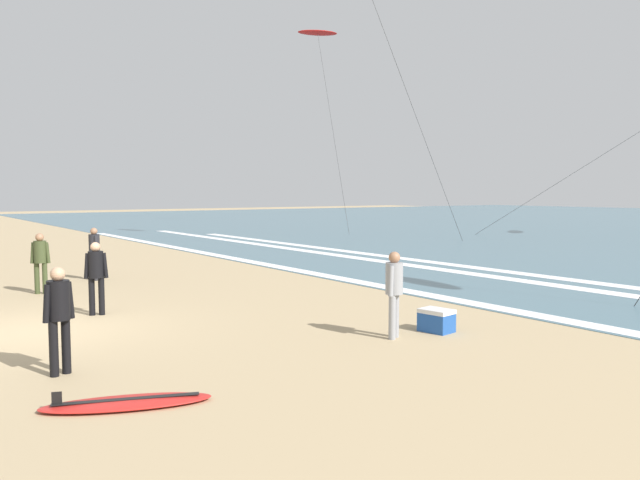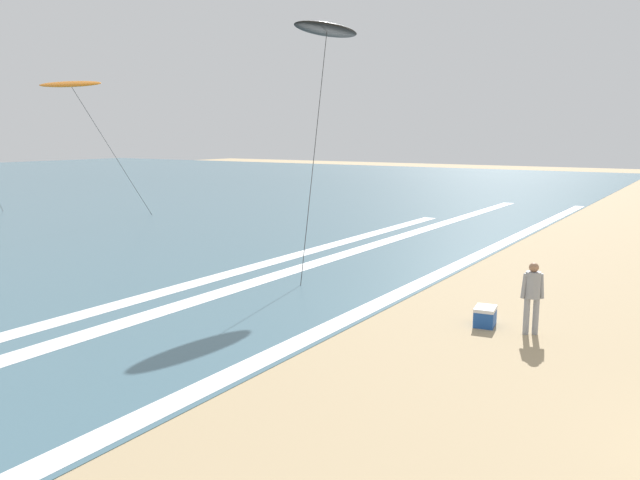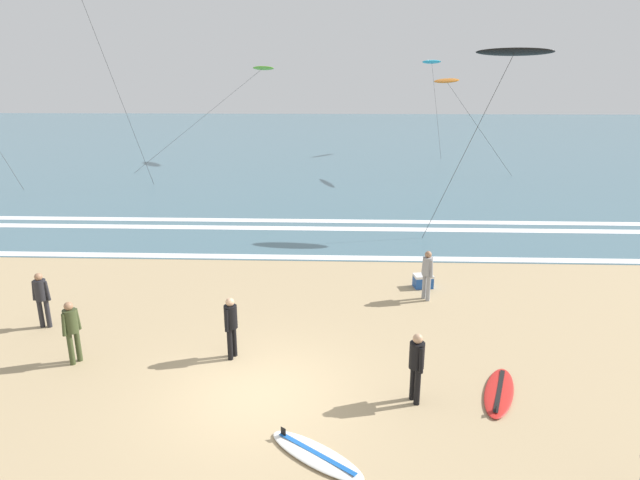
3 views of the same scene
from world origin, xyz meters
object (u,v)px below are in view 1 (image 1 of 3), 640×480
(cooler_box, at_px, (436,320))
(surfer_left_far, at_px, (96,272))
(surfer_right_near, at_px, (40,258))
(surfer_left_near, at_px, (394,287))
(surfer_foreground_main, at_px, (59,311))
(kite_red_far_right, at_px, (318,34))
(surfboard_foreground_flat, at_px, (127,403))
(surfer_background_far, at_px, (94,249))

(cooler_box, bearing_deg, surfer_left_far, -138.05)
(surfer_right_near, distance_m, cooler_box, 10.62)
(surfer_right_near, relative_size, cooler_box, 2.37)
(surfer_left_near, bearing_deg, surfer_foreground_main, -101.07)
(kite_red_far_right, bearing_deg, surfer_left_near, -32.95)
(surfer_right_near, bearing_deg, surfer_left_far, 5.80)
(cooler_box, bearing_deg, surfer_right_near, -150.25)
(surfer_foreground_main, xyz_separation_m, surfer_left_far, (-4.27, 1.72, 0.00))
(surfer_left_near, xyz_separation_m, surfer_right_near, (-9.14, -4.22, 0.00))
(surfer_foreground_main, relative_size, surfer_right_near, 1.00)
(kite_red_far_right, xyz_separation_m, cooler_box, (33.58, -20.69, -15.02))
(surfboard_foreground_flat, distance_m, kite_red_far_right, 46.21)
(surfer_foreground_main, height_order, surfer_right_near, same)
(surfer_background_far, bearing_deg, surfer_right_near, -46.60)
(surfer_foreground_main, distance_m, surfer_left_far, 4.61)
(surfer_background_far, bearing_deg, kite_red_far_right, 133.20)
(surfboard_foreground_flat, xyz_separation_m, kite_red_far_right, (-34.34, 26.93, 15.20))
(surfer_left_near, bearing_deg, cooler_box, 86.46)
(surfer_foreground_main, height_order, kite_red_far_right, kite_red_far_right)
(surfer_right_near, bearing_deg, cooler_box, 29.75)
(surfer_background_far, distance_m, surfer_left_far, 5.75)
(surfer_left_near, relative_size, kite_red_far_right, 0.10)
(cooler_box, bearing_deg, surfer_left_near, -93.54)
(surfboard_foreground_flat, bearing_deg, surfer_background_far, 166.29)
(surfer_left_near, xyz_separation_m, kite_red_far_right, (-33.52, 21.72, 14.29))
(surfer_left_far, bearing_deg, surfer_left_near, 35.62)
(surfer_background_far, distance_m, surfer_right_near, 2.59)
(kite_red_far_right, bearing_deg, cooler_box, -31.63)
(surfer_foreground_main, relative_size, surfer_left_near, 1.00)
(surfer_left_near, relative_size, cooler_box, 2.37)
(surfer_right_near, relative_size, surfboard_foreground_flat, 0.73)
(surfboard_foreground_flat, relative_size, kite_red_far_right, 0.14)
(surfer_background_far, relative_size, surfboard_foreground_flat, 0.73)
(surfer_background_far, relative_size, surfer_left_far, 1.00)
(surfer_left_near, xyz_separation_m, surfer_left_far, (-5.36, -3.84, 0.00))
(surfer_left_near, distance_m, surfboard_foreground_flat, 5.35)
(kite_red_far_right, bearing_deg, surfer_background_far, -46.80)
(surfer_background_far, height_order, surfer_left_near, same)
(surfer_foreground_main, height_order, surfer_left_near, same)
(surfer_left_near, relative_size, surfboard_foreground_flat, 0.73)
(surfer_left_far, distance_m, kite_red_far_right, 40.62)
(surfer_left_near, distance_m, cooler_box, 1.27)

